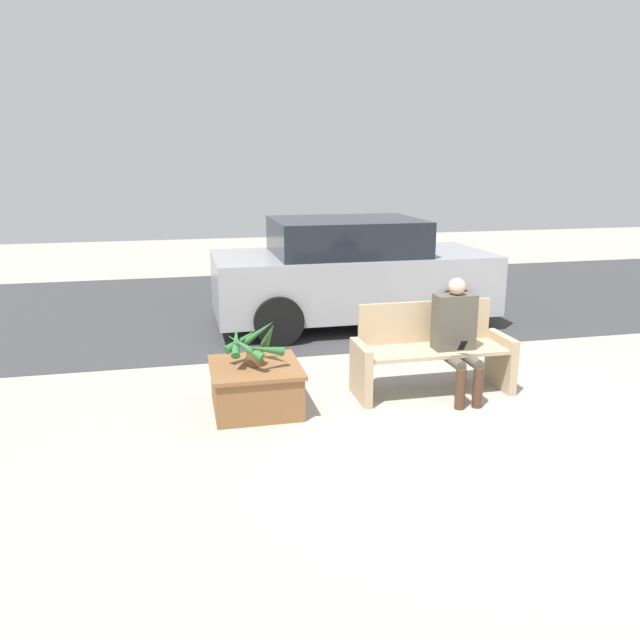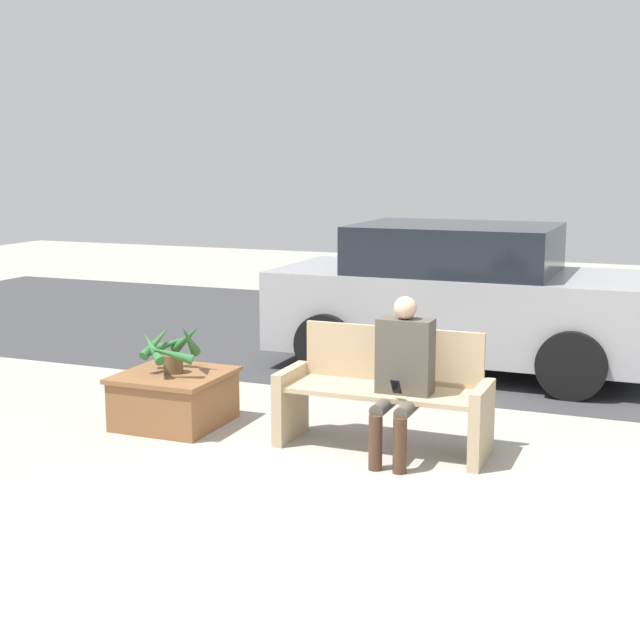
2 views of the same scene
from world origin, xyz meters
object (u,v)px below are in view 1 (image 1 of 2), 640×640
object	(u,v)px
person_seated	(457,332)
potted_plant	(253,344)
parked_car	(351,273)
planter_box	(256,386)
bench	(431,352)

from	to	relation	value
person_seated	potted_plant	size ratio (longest dim) A/B	2.01
parked_car	potted_plant	bearing A→B (deg)	-121.35
planter_box	parked_car	world-z (taller)	parked_car
planter_box	potted_plant	distance (m)	0.44
potted_plant	planter_box	bearing A→B (deg)	-12.29
person_seated	planter_box	size ratio (longest dim) A/B	1.40
potted_plant	parked_car	distance (m)	3.55
potted_plant	parked_car	xyz separation A→B (m)	(1.85, 3.03, 0.10)
person_seated	potted_plant	world-z (taller)	person_seated
person_seated	parked_car	bearing A→B (deg)	94.84
bench	potted_plant	xyz separation A→B (m)	(-1.92, -0.08, 0.24)
bench	parked_car	xyz separation A→B (m)	(-0.07, 2.95, 0.34)
person_seated	potted_plant	distance (m)	2.11
bench	potted_plant	bearing A→B (deg)	-177.61
potted_plant	parked_car	bearing A→B (deg)	58.65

